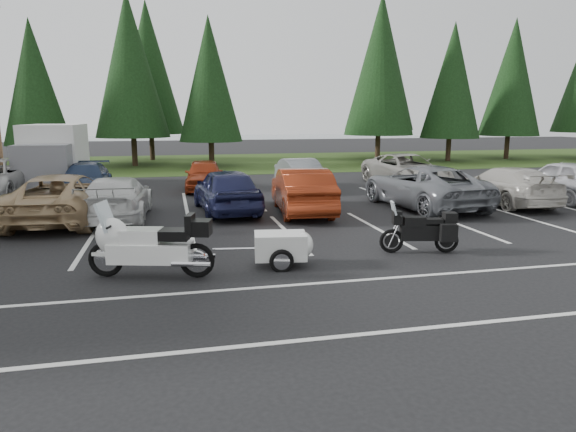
# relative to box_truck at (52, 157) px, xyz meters

# --- Properties ---
(ground) EXTENTS (120.00, 120.00, 0.00)m
(ground) POSITION_rel_box_truck_xyz_m (8.00, -12.50, -1.45)
(ground) COLOR black
(ground) RESTS_ON ground
(grass_strip) EXTENTS (80.00, 16.00, 0.01)m
(grass_strip) POSITION_rel_box_truck_xyz_m (8.00, 11.50, -1.45)
(grass_strip) COLOR #243B12
(grass_strip) RESTS_ON ground
(lake_water) EXTENTS (70.00, 50.00, 0.02)m
(lake_water) POSITION_rel_box_truck_xyz_m (12.00, 42.50, -1.45)
(lake_water) COLOR slate
(lake_water) RESTS_ON ground
(box_truck) EXTENTS (2.40, 5.60, 2.90)m
(box_truck) POSITION_rel_box_truck_xyz_m (0.00, 0.00, 0.00)
(box_truck) COLOR silver
(box_truck) RESTS_ON ground
(stall_markings) EXTENTS (32.00, 16.00, 0.01)m
(stall_markings) POSITION_rel_box_truck_xyz_m (8.00, -10.50, -1.45)
(stall_markings) COLOR silver
(stall_markings) RESTS_ON ground
(conifer_3) EXTENTS (3.87, 3.87, 9.02)m
(conifer_3) POSITION_rel_box_truck_xyz_m (-2.50, 8.90, 3.82)
(conifer_3) COLOR #332316
(conifer_3) RESTS_ON ground
(conifer_4) EXTENTS (4.80, 4.80, 11.17)m
(conifer_4) POSITION_rel_box_truck_xyz_m (3.00, 10.40, 5.08)
(conifer_4) COLOR #332316
(conifer_4) RESTS_ON ground
(conifer_5) EXTENTS (4.14, 4.14, 9.63)m
(conifer_5) POSITION_rel_box_truck_xyz_m (8.00, 9.10, 4.18)
(conifer_5) COLOR #332316
(conifer_5) RESTS_ON ground
(conifer_6) EXTENTS (4.93, 4.93, 11.48)m
(conifer_6) POSITION_rel_box_truck_xyz_m (20.00, 9.60, 5.26)
(conifer_6) COLOR #332316
(conifer_6) RESTS_ON ground
(conifer_7) EXTENTS (4.27, 4.27, 9.94)m
(conifer_7) POSITION_rel_box_truck_xyz_m (25.50, 9.30, 4.36)
(conifer_7) COLOR #332316
(conifer_7) RESTS_ON ground
(conifer_8) EXTENTS (4.53, 4.53, 10.56)m
(conifer_8) POSITION_rel_box_truck_xyz_m (31.00, 10.10, 4.72)
(conifer_8) COLOR #332316
(conifer_8) RESTS_ON ground
(conifer_back_b) EXTENTS (4.97, 4.97, 11.58)m
(conifer_back_b) POSITION_rel_box_truck_xyz_m (4.00, 15.00, 5.32)
(conifer_back_b) COLOR #332316
(conifer_back_b) RESTS_ON ground
(conifer_back_c) EXTENTS (5.50, 5.50, 12.81)m
(conifer_back_c) POSITION_rel_box_truck_xyz_m (22.00, 14.30, 6.04)
(conifer_back_c) COLOR #332316
(conifer_back_c) RESTS_ON ground
(car_near_2) EXTENTS (2.98, 5.67, 1.52)m
(car_near_2) POSITION_rel_box_truck_xyz_m (1.97, -8.27, -0.69)
(car_near_2) COLOR tan
(car_near_2) RESTS_ON ground
(car_near_3) EXTENTS (2.14, 4.89, 1.40)m
(car_near_3) POSITION_rel_box_truck_xyz_m (3.58, -8.35, -0.75)
(car_near_3) COLOR silver
(car_near_3) RESTS_ON ground
(car_near_4) EXTENTS (2.20, 4.70, 1.56)m
(car_near_4) POSITION_rel_box_truck_xyz_m (7.15, -7.86, -0.67)
(car_near_4) COLOR #191C3E
(car_near_4) RESTS_ON ground
(car_near_5) EXTENTS (2.05, 4.83, 1.55)m
(car_near_5) POSITION_rel_box_truck_xyz_m (9.67, -8.53, -0.67)
(car_near_5) COLOR maroon
(car_near_5) RESTS_ON ground
(car_near_6) EXTENTS (3.11, 5.80, 1.55)m
(car_near_6) POSITION_rel_box_truck_xyz_m (14.25, -8.49, -0.68)
(car_near_6) COLOR slate
(car_near_6) RESTS_ON ground
(car_near_7) EXTENTS (2.12, 4.94, 1.42)m
(car_near_7) POSITION_rel_box_truck_xyz_m (17.63, -8.53, -0.74)
(car_near_7) COLOR beige
(car_near_7) RESTS_ON ground
(car_near_8) EXTENTS (2.04, 4.79, 1.61)m
(car_near_8) POSITION_rel_box_truck_xyz_m (20.39, -8.29, -0.64)
(car_near_8) COLOR silver
(car_near_8) RESTS_ON ground
(car_far_1) EXTENTS (1.92, 4.61, 1.33)m
(car_far_1) POSITION_rel_box_truck_xyz_m (1.79, -2.59, -0.79)
(car_far_1) COLOR #1D2B49
(car_far_1) RESTS_ON ground
(car_far_2) EXTENTS (1.96, 4.18, 1.38)m
(car_far_2) POSITION_rel_box_truck_xyz_m (6.77, -2.15, -0.76)
(car_far_2) COLOR maroon
(car_far_2) RESTS_ON ground
(car_far_3) EXTENTS (1.76, 4.26, 1.37)m
(car_far_3) POSITION_rel_box_truck_xyz_m (11.10, -2.95, -0.76)
(car_far_3) COLOR gray
(car_far_3) RESTS_ON ground
(car_far_4) EXTENTS (2.96, 5.59, 1.50)m
(car_far_4) POSITION_rel_box_truck_xyz_m (16.37, -2.65, -0.70)
(car_far_4) COLOR #9C988F
(car_far_4) RESTS_ON ground
(touring_motorcycle) EXTENTS (3.04, 1.61, 1.61)m
(touring_motorcycle) POSITION_rel_box_truck_xyz_m (4.83, -14.83, -0.65)
(touring_motorcycle) COLOR white
(touring_motorcycle) RESTS_ON ground
(cargo_trailer) EXTENTS (1.76, 1.15, 0.76)m
(cargo_trailer) POSITION_rel_box_truck_xyz_m (7.60, -14.62, -1.07)
(cargo_trailer) COLOR silver
(cargo_trailer) RESTS_ON ground
(adventure_motorcycle) EXTENTS (2.24, 1.18, 1.30)m
(adventure_motorcycle) POSITION_rel_box_truck_xyz_m (11.13, -14.29, -0.80)
(adventure_motorcycle) COLOR black
(adventure_motorcycle) RESTS_ON ground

